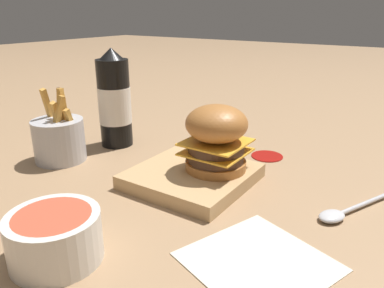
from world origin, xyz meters
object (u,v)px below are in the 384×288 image
serving_board (192,176)px  spoon (340,214)px  burger (216,137)px  fries_basket (59,139)px  ketchup_bottle (115,102)px  side_bowl (55,236)px

serving_board → spoon: (-0.03, 0.26, -0.01)m
burger → fries_basket: (0.09, -0.32, -0.04)m
burger → spoon: size_ratio=0.73×
burger → ketchup_bottle: (-0.05, -0.30, 0.02)m
side_bowl → ketchup_bottle: bearing=-145.6°
ketchup_bottle → fries_basket: 0.15m
ketchup_bottle → side_bowl: bearing=34.4°
fries_basket → burger: bearing=105.6°
serving_board → ketchup_bottle: ketchup_bottle is taller
serving_board → ketchup_bottle: 0.29m
serving_board → burger: bearing=130.5°
fries_basket → spoon: fries_basket is taller
burger → spoon: (0.00, 0.22, -0.08)m
side_bowl → burger: bearing=170.5°
ketchup_bottle → fries_basket: size_ratio=1.46×
ketchup_bottle → spoon: ketchup_bottle is taller
burger → ketchup_bottle: 0.30m
fries_basket → side_bowl: size_ratio=1.31×
burger → side_bowl: size_ratio=1.02×
fries_basket → side_bowl: (0.22, 0.27, -0.01)m
burger → ketchup_bottle: ketchup_bottle is taller
ketchup_bottle → spoon: (0.05, 0.52, -0.10)m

